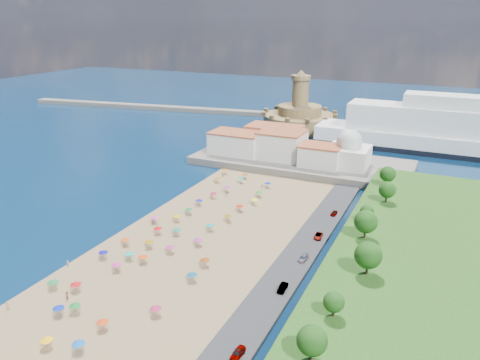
% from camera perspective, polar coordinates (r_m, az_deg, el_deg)
% --- Properties ---
extents(ground, '(700.00, 700.00, 0.00)m').
position_cam_1_polar(ground, '(140.56, -5.81, -5.94)').
color(ground, '#071938').
rests_on(ground, ground).
extents(terrace, '(90.00, 36.00, 3.00)m').
position_cam_1_polar(terrace, '(198.86, 7.42, 2.17)').
color(terrace, '#59544C').
rests_on(terrace, ground).
extents(jetty, '(18.00, 70.00, 2.40)m').
position_cam_1_polar(jetty, '(237.62, 4.95, 5.05)').
color(jetty, '#59544C').
rests_on(jetty, ground).
extents(breakwater, '(199.03, 34.77, 2.60)m').
position_cam_1_polar(breakwater, '(320.73, -8.99, 8.67)').
color(breakwater, '#59544C').
rests_on(breakwater, ground).
extents(waterfront_buildings, '(57.00, 29.00, 11.00)m').
position_cam_1_polar(waterfront_buildings, '(201.75, 4.02, 4.43)').
color(waterfront_buildings, silver).
rests_on(waterfront_buildings, terrace).
extents(domed_building, '(16.00, 16.00, 15.00)m').
position_cam_1_polar(domed_building, '(190.16, 13.08, 3.37)').
color(domed_building, silver).
rests_on(domed_building, terrace).
extents(fortress, '(40.00, 40.00, 32.40)m').
position_cam_1_polar(fortress, '(264.09, 7.26, 7.65)').
color(fortress, olive).
rests_on(fortress, ground).
extents(beach_parasols, '(30.97, 116.18, 2.20)m').
position_cam_1_polar(beach_parasols, '(132.42, -8.59, -6.70)').
color(beach_parasols, gray).
rests_on(beach_parasols, beach).
extents(beachgoers, '(26.57, 97.51, 1.89)m').
position_cam_1_polar(beachgoers, '(141.83, -8.21, -5.28)').
color(beachgoers, tan).
rests_on(beachgoers, beach).
extents(parked_cars, '(2.44, 75.18, 1.43)m').
position_cam_1_polar(parked_cars, '(119.66, 7.23, -10.08)').
color(parked_cars, gray).
rests_on(parked_cars, promenade).
extents(hillside_trees, '(13.89, 108.77, 7.78)m').
position_cam_1_polar(hillside_trees, '(115.01, 14.41, -6.91)').
color(hillside_trees, '#382314').
rests_on(hillside_trees, hillside).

